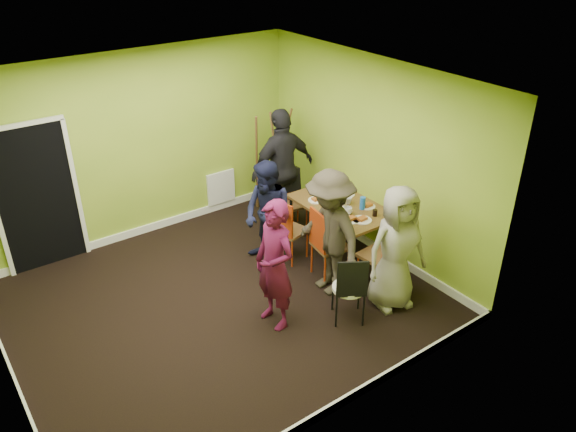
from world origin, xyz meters
The scene contains 28 objects.
ground centered at (0.00, 0.00, 0.00)m, with size 5.00×5.00×0.00m, color black.
room_walls centered at (-0.02, 0.04, 0.99)m, with size 5.04×4.54×2.82m.
dining_table centered at (2.05, 0.06, 0.70)m, with size 0.90×1.50×0.75m.
chair_left_far centered at (1.26, 0.30, 0.54)m, with size 0.49×0.49×0.97m.
chair_left_near centered at (1.42, -0.34, 0.58)m, with size 0.49×0.48×1.02m.
chair_back_end centered at (1.92, 1.16, 0.65)m, with size 0.44×0.50×0.92m.
chair_front_end centered at (1.84, -1.04, 0.61)m, with size 0.49×0.49×1.09m.
chair_bentwood centered at (1.06, -1.25, 0.51)m, with size 0.50×0.50×0.93m.
easel centered at (1.95, 1.69, 0.86)m, with size 0.70×0.65×1.74m.
plate_near_left centered at (1.85, 0.38, 0.76)m, with size 0.24×0.24×0.01m, color white.
plate_near_right centered at (1.85, -0.35, 0.76)m, with size 0.25×0.25×0.01m, color white.
plate_far_back centered at (2.11, 0.58, 0.76)m, with size 0.23×0.23×0.01m, color white.
plate_far_front centered at (1.97, -0.45, 0.76)m, with size 0.26×0.26×0.01m, color white.
plate_wall_back centered at (2.33, 0.26, 0.76)m, with size 0.22×0.22×0.01m, color white.
plate_wall_front centered at (2.31, -0.20, 0.76)m, with size 0.22×0.22×0.01m, color white.
thermos centered at (2.03, 0.00, 0.85)m, with size 0.06×0.06×0.20m, color white.
blue_bottle centered at (2.20, -0.20, 0.84)m, with size 0.08×0.08×0.18m, color blue.
orange_bottle centered at (1.99, 0.19, 0.79)m, with size 0.04×0.04×0.08m, color #C33C12.
glass_mid centered at (1.97, 0.31, 0.80)m, with size 0.07×0.07×0.10m, color black.
glass_back centered at (2.20, 0.55, 0.80)m, with size 0.06×0.06×0.10m, color black.
glass_front centered at (2.20, -0.45, 0.80)m, with size 0.07×0.07×0.09m, color black.
cup_a centered at (1.93, -0.19, 0.80)m, with size 0.13×0.13×0.10m, color white.
cup_b centered at (2.14, 0.04, 0.80)m, with size 0.11×0.11×0.10m, color white.
person_standing centered at (0.34, -0.74, 0.82)m, with size 0.60×0.39×1.63m, color #4F0D30.
person_left_far centered at (1.01, 0.39, 0.77)m, with size 0.75×0.58×1.54m, color black.
person_left_near centered at (1.29, -0.58, 0.85)m, with size 1.10×0.63×1.70m, color #322C21.
person_back_end centered at (1.86, 1.24, 0.95)m, with size 1.11×0.46×1.89m, color black.
person_front_end centered at (1.75, -1.30, 0.82)m, with size 0.80×0.52×1.63m, color gray.
Camera 1 is at (-2.71, -5.22, 4.40)m, focal length 35.00 mm.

